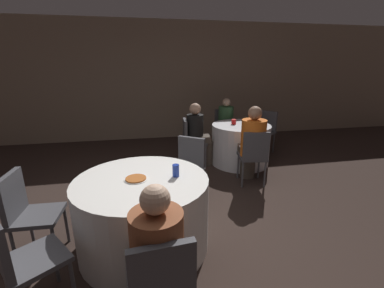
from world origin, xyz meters
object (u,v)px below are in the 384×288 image
table_near (143,213)px  chair_near_south (161,283)px  person_green_jacket (227,125)px  person_floral_shirt (156,258)px  person_orange_shirt (252,144)px  table_far (240,144)px  chair_near_southwest (18,256)px  chair_far_northeast (266,128)px  chair_near_northeast (189,163)px  chair_far_south (254,153)px  soda_can_silver (152,202)px  chair_far_north (224,125)px  chair_far_west (190,138)px  chair_near_west (26,208)px  person_black_shirt (199,135)px  soda_can_blue (176,171)px  pizza_plate_near (136,179)px

table_near → chair_near_south: 1.07m
person_green_jacket → person_floral_shirt: bearing=64.1°
person_orange_shirt → table_near: bearing=-134.1°
table_far → chair_near_southwest: chair_near_southwest is taller
chair_near_southwest → person_floral_shirt: bearing=37.8°
chair_far_northeast → chair_near_northeast: bearing=95.8°
chair_far_south → table_near: bearing=-137.0°
chair_near_southwest → soda_can_silver: bearing=57.5°
person_orange_shirt → chair_far_north: bearing=95.7°
person_orange_shirt → soda_can_silver: person_orange_shirt is taller
person_green_jacket → chair_near_northeast: bearing=57.8°
chair_far_west → chair_far_north: bearing=137.6°
table_near → chair_near_southwest: chair_near_southwest is taller
table_far → chair_near_south: (-1.71, -3.08, 0.15)m
chair_far_south → chair_far_west: size_ratio=1.00×
chair_near_west → person_black_shirt: bearing=136.5°
chair_near_west → chair_far_northeast: size_ratio=1.00×
person_green_jacket → chair_near_southwest: bearing=51.4°
chair_near_west → person_floral_shirt: 1.47m
soda_can_blue → chair_far_west: bearing=75.7°
table_near → person_black_shirt: (1.04, 2.08, 0.20)m
chair_far_north → chair_near_west: bearing=44.8°
chair_near_northeast → person_green_jacket: size_ratio=0.77×
chair_near_northeast → person_green_jacket: (1.18, 1.95, 0.04)m
pizza_plate_near → table_near: bearing=1.0°
chair_far_north → table_far: bearing=90.0°
chair_near_southwest → person_floral_shirt: size_ratio=0.76×
chair_far_west → person_black_shirt: 0.17m
chair_near_southwest → pizza_plate_near: 1.04m
chair_near_southwest → chair_far_south: size_ratio=1.00×
table_near → pizza_plate_near: size_ratio=5.80×
person_black_shirt → person_floral_shirt: bearing=-13.5°
chair_near_west → person_floral_shirt: size_ratio=0.76×
table_far → person_black_shirt: size_ratio=0.93×
chair_near_west → chair_far_north: size_ratio=1.00×
person_black_shirt → pizza_plate_near: (-1.09, -2.08, 0.18)m
table_far → chair_near_southwest: 3.76m
chair_far_northeast → person_floral_shirt: 4.27m
chair_near_west → soda_can_silver: (1.13, -0.60, 0.28)m
chair_far_south → chair_far_northeast: 1.74m
chair_near_west → chair_far_south: size_ratio=1.00×
soda_can_blue → person_green_jacket: bearing=62.4°
person_black_shirt → chair_far_west: bearing=-90.0°
chair_far_west → pizza_plate_near: chair_far_west is taller
chair_far_south → chair_far_northeast: (0.93, 1.48, 0.00)m
chair_near_northeast → chair_far_west: size_ratio=1.00×
chair_near_south → chair_near_west: same height
chair_far_northeast → person_orange_shirt: size_ratio=0.71×
chair_near_south → person_orange_shirt: 2.79m
chair_near_south → soda_can_silver: (-0.02, 0.49, 0.28)m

